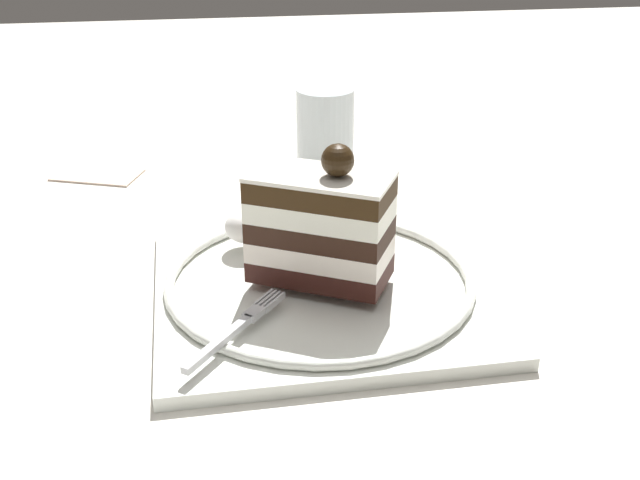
# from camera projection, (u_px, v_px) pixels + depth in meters

# --- Properties ---
(ground_plane) EXTENTS (2.40, 2.40, 0.00)m
(ground_plane) POSITION_uv_depth(u_px,v_px,m) (323.00, 306.00, 0.61)
(ground_plane) COLOR silver
(dessert_plate) EXTENTS (0.26, 0.26, 0.02)m
(dessert_plate) POSITION_uv_depth(u_px,v_px,m) (320.00, 285.00, 0.62)
(dessert_plate) COLOR white
(dessert_plate) RESTS_ON ground_plane
(cake_slice) EXTENTS (0.10, 0.12, 0.11)m
(cake_slice) POSITION_uv_depth(u_px,v_px,m) (324.00, 225.00, 0.59)
(cake_slice) COLOR black
(cake_slice) RESTS_ON dessert_plate
(whipped_cream_dollop) EXTENTS (0.03, 0.03, 0.03)m
(whipped_cream_dollop) POSITION_uv_depth(u_px,v_px,m) (245.00, 226.00, 0.66)
(whipped_cream_dollop) COLOR white
(whipped_cream_dollop) RESTS_ON dessert_plate
(fork) EXTENTS (0.10, 0.07, 0.00)m
(fork) POSITION_uv_depth(u_px,v_px,m) (238.00, 326.00, 0.54)
(fork) COLOR silver
(fork) RESTS_ON dessert_plate
(drink_glass_near) EXTENTS (0.06, 0.06, 0.09)m
(drink_glass_near) POSITION_uv_depth(u_px,v_px,m) (325.00, 136.00, 0.84)
(drink_glass_near) COLOR silver
(drink_glass_near) RESTS_ON ground_plane
(folded_napkin) EXTENTS (0.08, 0.10, 0.00)m
(folded_napkin) POSITION_uv_depth(u_px,v_px,m) (97.00, 174.00, 0.85)
(folded_napkin) COLOR beige
(folded_napkin) RESTS_ON ground_plane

